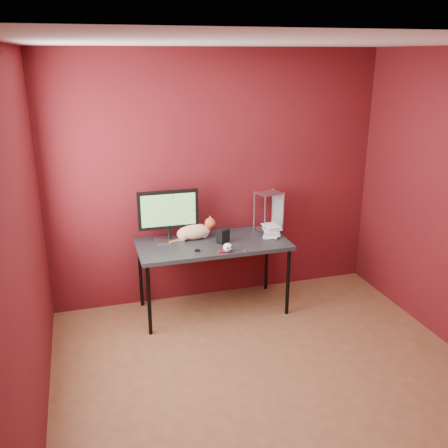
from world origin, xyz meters
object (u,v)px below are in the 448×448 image
object	(u,v)px
speaker	(223,236)
book_stack	(266,179)
cat	(194,231)
skull_mug	(228,248)
monitor	(168,213)
desk	(213,247)

from	to	relation	value
speaker	book_stack	bearing A→B (deg)	-15.28
cat	speaker	size ratio (longest dim) A/B	3.44
cat	skull_mug	size ratio (longest dim) A/B	5.28
book_stack	skull_mug	bearing A→B (deg)	-146.19
speaker	skull_mug	bearing A→B (deg)	-120.94
cat	skull_mug	world-z (taller)	cat
skull_mug	speaker	size ratio (longest dim) A/B	0.65
monitor	skull_mug	distance (m)	0.70
cat	book_stack	xyz separation A→B (m)	(0.71, -0.11, 0.52)
monitor	book_stack	world-z (taller)	book_stack
monitor	skull_mug	size ratio (longest dim) A/B	6.44
book_stack	cat	bearing A→B (deg)	171.58
desk	monitor	size ratio (longest dim) A/B	2.49
cat	speaker	world-z (taller)	cat
cat	speaker	distance (m)	0.31
monitor	speaker	bearing A→B (deg)	-20.89
monitor	book_stack	xyz separation A→B (m)	(0.97, -0.12, 0.31)
desk	book_stack	size ratio (longest dim) A/B	1.26
desk	book_stack	xyz separation A→B (m)	(0.56, 0.04, 0.65)
monitor	skull_mug	xyz separation A→B (m)	(0.48, -0.45, -0.25)
skull_mug	book_stack	size ratio (longest dim) A/B	0.08
monitor	speaker	distance (m)	0.59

